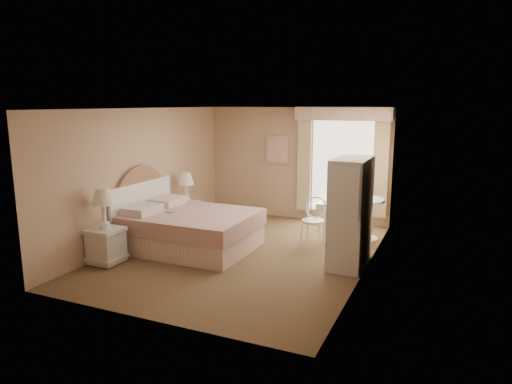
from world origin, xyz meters
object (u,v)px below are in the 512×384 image
at_px(cafe_chair, 314,217).
at_px(nightstand_near, 105,236).
at_px(armoire, 351,221).
at_px(bed, 185,227).
at_px(round_table, 364,212).
at_px(nightstand_far, 187,207).

bearing_deg(cafe_chair, nightstand_near, -136.66).
xyz_separation_m(nightstand_near, cafe_chair, (2.79, 2.43, 0.04)).
relative_size(cafe_chair, armoire, 0.50).
relative_size(bed, round_table, 2.82).
xyz_separation_m(round_table, cafe_chair, (-0.80, -0.64, -0.02)).
height_order(bed, nightstand_near, bed).
xyz_separation_m(nightstand_far, armoire, (3.65, -0.89, 0.29)).
relative_size(nightstand_far, cafe_chair, 1.30).
bearing_deg(cafe_chair, nightstand_far, -178.11).
bearing_deg(cafe_chair, armoire, -43.24).
bearing_deg(nightstand_near, bed, 59.60).
bearing_deg(round_table, armoire, -87.66).
height_order(bed, armoire, armoire).
distance_m(round_table, cafe_chair, 1.02).
distance_m(nightstand_far, round_table, 3.65).
bearing_deg(round_table, nightstand_near, -139.42).
height_order(nightstand_near, round_table, nightstand_near).
distance_m(bed, nightstand_far, 1.42).
height_order(bed, cafe_chair, bed).
distance_m(round_table, armoire, 1.53).
height_order(bed, nightstand_far, bed).
relative_size(nightstand_near, round_table, 1.55).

